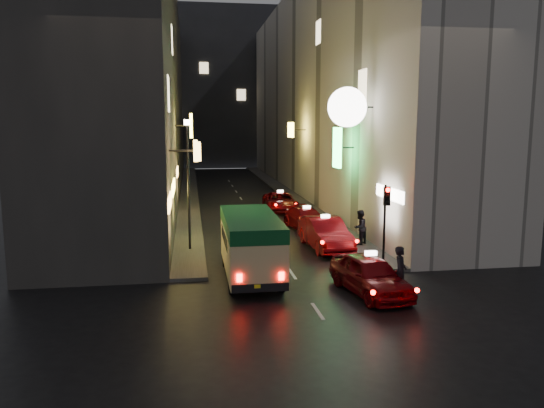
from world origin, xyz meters
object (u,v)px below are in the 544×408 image
traffic_light (386,208)px  lamp_post (188,176)px  pedestrian_crossing (400,268)px  minibus (251,239)px  taxi_near (370,272)px

traffic_light → lamp_post: lamp_post is taller
pedestrian_crossing → minibus: bearing=80.4°
traffic_light → lamp_post: size_ratio=0.56×
pedestrian_crossing → lamp_post: 11.24m
taxi_near → lamp_post: (-6.53, 7.50, 2.88)m
pedestrian_crossing → traffic_light: size_ratio=0.60×
taxi_near → pedestrian_crossing: (0.97, -0.44, 0.21)m
lamp_post → pedestrian_crossing: bearing=-46.6°
minibus → lamp_post: bearing=116.7°
taxi_near → pedestrian_crossing: bearing=-24.2°
taxi_near → traffic_light: size_ratio=1.59×
pedestrian_crossing → lamp_post: bearing=65.2°
taxi_near → pedestrian_crossing: 1.08m
minibus → lamp_post: lamp_post is taller
minibus → traffic_light: (5.77, 0.31, 1.07)m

